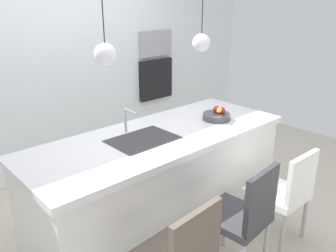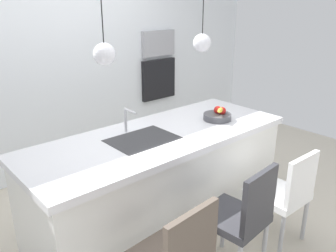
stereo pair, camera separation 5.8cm
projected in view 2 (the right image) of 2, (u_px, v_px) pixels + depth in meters
floor at (160, 219)px, 3.38m from camera, size 6.60×6.60×0.00m
back_wall at (68, 62)px, 4.10m from camera, size 6.00×0.10×2.60m
kitchen_island at (160, 178)px, 3.23m from camera, size 2.43×0.93×0.88m
sink_basin at (142, 140)px, 2.97m from camera, size 0.56×0.40×0.02m
faucet at (127, 117)px, 3.07m from camera, size 0.02×0.17×0.22m
fruit_bowl at (218, 115)px, 3.43m from camera, size 0.27×0.27×0.14m
microwave at (158, 43)px, 4.82m from camera, size 0.54×0.08×0.34m
oven at (158, 79)px, 4.99m from camera, size 0.56×0.08×0.56m
chair_middle at (241, 215)px, 2.55m from camera, size 0.45×0.48×0.92m
chair_far at (284, 192)px, 2.93m from camera, size 0.42×0.45×0.85m
pendant_light_left at (104, 54)px, 2.51m from camera, size 0.16×0.16×0.76m
pendant_light_right at (202, 43)px, 3.14m from camera, size 0.16×0.16×0.76m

